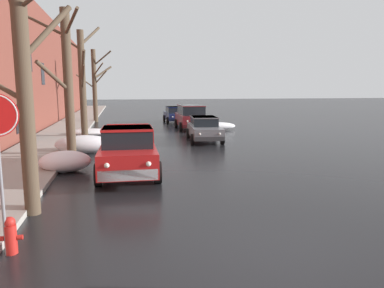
% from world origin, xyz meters
% --- Properties ---
extents(ground_plane, '(200.00, 200.00, 0.00)m').
position_xyz_m(ground_plane, '(0.00, 0.00, 0.00)').
color(ground_plane, black).
extents(left_sidewalk_slab, '(3.08, 80.00, 0.15)m').
position_xyz_m(left_sidewalk_slab, '(-6.38, 18.00, 0.08)').
color(left_sidewalk_slab, gray).
rests_on(left_sidewalk_slab, ground).
extents(brick_townhouse_facade, '(0.63, 80.00, 9.07)m').
position_xyz_m(brick_townhouse_facade, '(-8.42, 18.00, 4.53)').
color(brick_townhouse_facade, brown).
rests_on(brick_townhouse_facade, ground).
extents(snow_bank_near_corner_left, '(2.66, 1.14, 0.86)m').
position_xyz_m(snow_bank_near_corner_left, '(-4.37, 11.73, 0.41)').
color(snow_bank_near_corner_left, white).
rests_on(snow_bank_near_corner_left, ground).
extents(snow_bank_along_left_kerb, '(1.85, 1.21, 0.74)m').
position_xyz_m(snow_bank_along_left_kerb, '(4.34, 30.72, 0.34)').
color(snow_bank_along_left_kerb, white).
rests_on(snow_bank_along_left_kerb, ground).
extents(snow_bank_mid_block_left, '(2.92, 1.48, 0.55)m').
position_xyz_m(snow_bank_mid_block_left, '(-4.52, 18.09, 0.24)').
color(snow_bank_mid_block_left, white).
rests_on(snow_bank_mid_block_left, ground).
extents(snow_bank_near_corner_right, '(3.13, 1.14, 0.86)m').
position_xyz_m(snow_bank_near_corner_right, '(3.94, 24.08, 0.41)').
color(snow_bank_near_corner_right, white).
rests_on(snow_bank_near_corner_right, ground).
extents(snow_bank_along_right_kerb, '(1.84, 1.41, 0.77)m').
position_xyz_m(snow_bank_along_right_kerb, '(-4.61, 7.93, 0.37)').
color(snow_bank_along_right_kerb, white).
rests_on(snow_bank_along_right_kerb, ground).
extents(snow_bank_far_right_pile, '(3.13, 0.91, 0.61)m').
position_xyz_m(snow_bank_far_right_pile, '(4.27, 19.53, 0.29)').
color(snow_bank_far_right_pile, white).
rests_on(snow_bank_far_right_pile, ground).
extents(bare_tree_at_the_corner, '(3.16, 3.26, 5.69)m').
position_xyz_m(bare_tree_at_the_corner, '(-4.72, 3.46, 3.04)').
color(bare_tree_at_the_corner, '#4C3D2D').
rests_on(bare_tree_at_the_corner, ground).
extents(bare_tree_second_along_sidewalk, '(2.78, 2.53, 6.40)m').
position_xyz_m(bare_tree_second_along_sidewalk, '(-4.77, 10.79, 3.36)').
color(bare_tree_second_along_sidewalk, '#4C3D2D').
rests_on(bare_tree_second_along_sidewalk, ground).
extents(bare_tree_mid_block, '(2.33, 3.50, 6.98)m').
position_xyz_m(bare_tree_mid_block, '(-4.71, 17.10, 3.51)').
color(bare_tree_mid_block, '#4C3D2D').
rests_on(bare_tree_mid_block, ground).
extents(bare_tree_far_down_block, '(3.18, 2.96, 6.53)m').
position_xyz_m(bare_tree_far_down_block, '(-4.66, 28.20, 3.46)').
color(bare_tree_far_down_block, '#4C3D2D').
rests_on(bare_tree_far_down_block, ground).
extents(pickup_truck_red_approaching_near_lane, '(2.19, 5.11, 1.76)m').
position_xyz_m(pickup_truck_red_approaching_near_lane, '(-2.34, 7.03, 0.88)').
color(pickup_truck_red_approaching_near_lane, red).
rests_on(pickup_truck_red_approaching_near_lane, ground).
extents(sedan_grey_parked_kerbside_close, '(2.16, 4.47, 1.42)m').
position_xyz_m(sedan_grey_parked_kerbside_close, '(2.23, 14.53, 0.75)').
color(sedan_grey_parked_kerbside_close, slate).
rests_on(sedan_grey_parked_kerbside_close, ground).
extents(suv_maroon_parked_kerbside_mid, '(2.22, 4.53, 1.82)m').
position_xyz_m(suv_maroon_parked_kerbside_mid, '(2.66, 20.55, 0.99)').
color(suv_maroon_parked_kerbside_mid, maroon).
rests_on(suv_maroon_parked_kerbside_mid, ground).
extents(sedan_darkblue_parked_far_down_block, '(1.98, 4.33, 1.42)m').
position_xyz_m(sedan_darkblue_parked_far_down_block, '(2.38, 26.27, 0.75)').
color(sedan_darkblue_parked_far_down_block, navy).
rests_on(sedan_darkblue_parked_far_down_block, ground).
extents(fire_hydrant, '(0.42, 0.22, 0.71)m').
position_xyz_m(fire_hydrant, '(-4.63, 1.23, 0.36)').
color(fire_hydrant, '#B21E19').
rests_on(fire_hydrant, ground).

